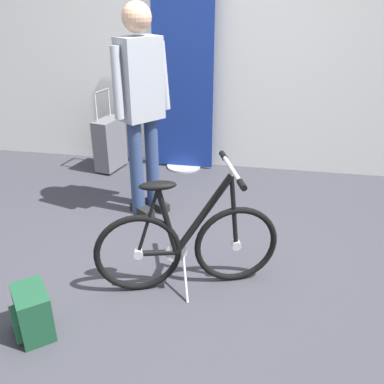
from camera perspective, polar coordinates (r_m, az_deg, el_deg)
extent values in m
plane|color=#38383F|center=(2.77, -1.50, -13.21)|extent=(6.83, 6.83, 0.00)
cube|color=white|center=(4.35, 4.69, 22.16)|extent=(6.83, 0.10, 2.95)
cylinder|color=#B7B7BC|center=(4.57, -1.09, 3.50)|extent=(0.36, 0.36, 0.02)
cube|color=navy|center=(4.31, -1.20, 15.04)|extent=(0.60, 0.02, 1.84)
torus|color=black|center=(2.73, 5.92, -7.04)|extent=(0.52, 0.22, 0.54)
cylinder|color=#B7B7BC|center=(2.73, 5.92, -7.04)|extent=(0.07, 0.07, 0.06)
torus|color=black|center=(2.66, -7.22, -8.18)|extent=(0.52, 0.22, 0.54)
cylinder|color=#B7B7BC|center=(2.66, -7.22, -8.18)|extent=(0.07, 0.07, 0.06)
cylinder|color=black|center=(2.67, -4.67, -8.11)|extent=(0.24, 0.11, 0.05)
cylinder|color=black|center=(2.57, 1.47, -3.09)|extent=(0.36, 0.17, 0.52)
cylinder|color=black|center=(2.56, -3.32, -3.99)|extent=(0.14, 0.08, 0.45)
cylinder|color=black|center=(2.67, -4.67, -8.11)|extent=(0.23, 0.10, 0.04)
cylinder|color=black|center=(2.61, 5.63, -2.62)|extent=(0.08, 0.05, 0.49)
cylinder|color=black|center=(2.55, -5.96, -4.05)|extent=(0.15, 0.07, 0.44)
ellipsoid|color=black|center=(2.44, -4.62, 0.86)|extent=(0.24, 0.16, 0.05)
cylinder|color=#B7B7BC|center=(2.49, 5.33, 2.66)|extent=(0.03, 0.03, 0.04)
cylinder|color=#B7B7BC|center=(2.48, 5.35, 3.08)|extent=(0.17, 0.42, 0.03)
cylinder|color=black|center=(2.28, 6.69, 0.97)|extent=(0.06, 0.10, 0.04)
cylinder|color=black|center=(2.68, 4.20, 4.88)|extent=(0.06, 0.10, 0.04)
cylinder|color=#B7B7BC|center=(2.68, -2.14, -8.03)|extent=(0.14, 0.06, 0.14)
cylinder|color=#B7B7BC|center=(2.69, -0.91, -11.39)|extent=(0.08, 0.19, 0.25)
cylinder|color=navy|center=(3.52, -7.45, 3.13)|extent=(0.11, 0.11, 0.80)
cube|color=black|center=(3.64, -6.68, -2.43)|extent=(0.24, 0.22, 0.07)
cylinder|color=navy|center=(3.60, -5.35, 3.78)|extent=(0.11, 0.11, 0.80)
cube|color=black|center=(3.72, -4.66, -1.67)|extent=(0.24, 0.22, 0.07)
cube|color=#999EA8|center=(3.36, -6.99, 14.74)|extent=(0.36, 0.37, 0.62)
cylinder|color=#999EA8|center=(3.23, -9.99, 14.14)|extent=(0.10, 0.12, 0.52)
cylinder|color=#999EA8|center=(3.47, -3.89, 15.22)|extent=(0.11, 0.08, 0.52)
sphere|color=tan|center=(3.30, -7.43, 22.21)|extent=(0.22, 0.22, 0.22)
cube|color=slate|center=(4.51, -10.93, 6.36)|extent=(0.26, 0.39, 0.52)
cylinder|color=#B7B7BC|center=(4.33, -12.73, 10.93)|extent=(0.02, 0.02, 0.28)
cylinder|color=#B7B7BC|center=(4.51, -11.03, 11.68)|extent=(0.02, 0.02, 0.28)
cylinder|color=slate|center=(4.39, -12.03, 13.08)|extent=(0.07, 0.23, 0.02)
cylinder|color=black|center=(4.48, -10.96, 2.63)|extent=(0.04, 0.03, 0.04)
cylinder|color=black|center=(4.67, -9.27, 3.76)|extent=(0.04, 0.03, 0.04)
cube|color=#19472D|center=(2.57, -20.49, -14.83)|extent=(0.29, 0.30, 0.28)
cube|color=#1F5939|center=(2.59, -22.55, -16.05)|extent=(0.14, 0.16, 0.12)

